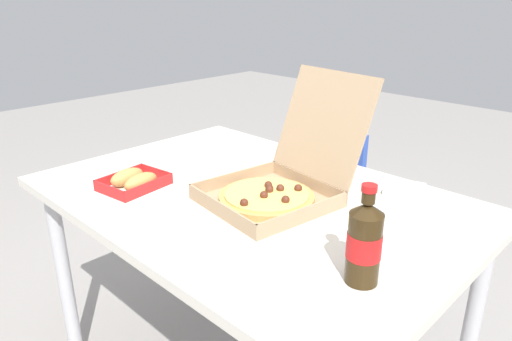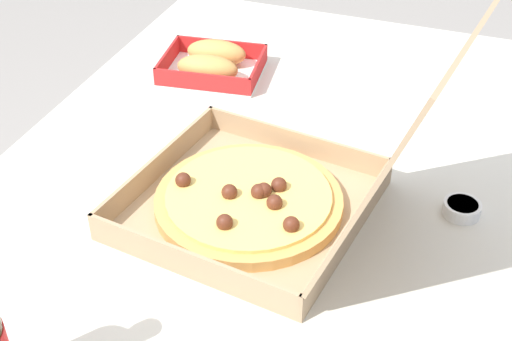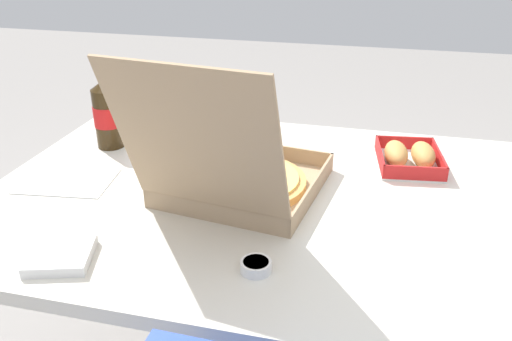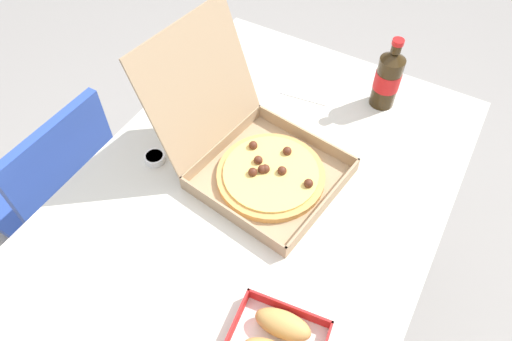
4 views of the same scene
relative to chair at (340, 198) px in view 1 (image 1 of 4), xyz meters
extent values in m
cube|color=silver|center=(0.12, -0.68, 0.26)|extent=(1.31, 0.89, 0.03)
cylinder|color=#B7B7BC|center=(-0.46, -1.06, -0.12)|extent=(0.05, 0.05, 0.72)
cylinder|color=#B7B7BC|center=(-0.46, -0.31, -0.12)|extent=(0.05, 0.05, 0.72)
cylinder|color=#B7B7BC|center=(0.71, -0.31, -0.12)|extent=(0.05, 0.05, 0.72)
cube|color=#2D4CAD|center=(0.00, 0.06, -0.05)|extent=(0.41, 0.41, 0.04)
cube|color=#2D4CAD|center=(0.00, -0.12, 0.16)|extent=(0.36, 0.04, 0.38)
cylinder|color=#B2B2B7|center=(0.18, 0.23, -0.26)|extent=(0.03, 0.03, 0.43)
cylinder|color=#B2B2B7|center=(-0.16, 0.24, -0.26)|extent=(0.03, 0.03, 0.43)
cylinder|color=#B2B2B7|center=(0.17, -0.11, -0.26)|extent=(0.03, 0.03, 0.43)
cylinder|color=#B2B2B7|center=(-0.17, -0.10, -0.26)|extent=(0.03, 0.03, 0.43)
cube|color=tan|center=(0.20, -0.69, 0.28)|extent=(0.37, 0.37, 0.01)
cube|color=tan|center=(0.17, -0.85, 0.30)|extent=(0.33, 0.05, 0.04)
cube|color=tan|center=(0.04, -0.67, 0.30)|extent=(0.05, 0.33, 0.04)
cube|color=tan|center=(0.36, -0.72, 0.30)|extent=(0.05, 0.33, 0.04)
cube|color=tan|center=(0.22, -0.53, 0.30)|extent=(0.33, 0.05, 0.04)
cube|color=tan|center=(0.23, -0.47, 0.48)|extent=(0.34, 0.16, 0.31)
cylinder|color=tan|center=(0.20, -0.69, 0.29)|extent=(0.28, 0.28, 0.02)
cylinder|color=#EAC666|center=(0.20, -0.69, 0.30)|extent=(0.25, 0.25, 0.01)
sphere|color=#562819|center=(0.25, -0.61, 0.31)|extent=(0.02, 0.02, 0.02)
sphere|color=#562819|center=(0.17, -0.65, 0.31)|extent=(0.02, 0.02, 0.02)
sphere|color=#562819|center=(0.28, -0.70, 0.31)|extent=(0.02, 0.02, 0.02)
sphere|color=#562819|center=(0.21, -0.72, 0.31)|extent=(0.02, 0.02, 0.02)
sphere|color=#562819|center=(0.19, -0.67, 0.31)|extent=(0.02, 0.02, 0.02)
sphere|color=#562819|center=(0.21, -0.65, 0.31)|extent=(0.02, 0.02, 0.02)
sphere|color=#562819|center=(0.19, -0.68, 0.31)|extent=(0.02, 0.02, 0.02)
sphere|color=#562819|center=(0.21, -0.79, 0.31)|extent=(0.02, 0.02, 0.02)
cube|color=white|center=(-0.17, -0.91, 0.28)|extent=(0.17, 0.21, 0.00)
cube|color=red|center=(-0.16, -1.00, 0.30)|extent=(0.15, 0.02, 0.03)
cube|color=red|center=(-0.18, -0.82, 0.30)|extent=(0.15, 0.02, 0.03)
cube|color=red|center=(-0.24, -0.92, 0.30)|extent=(0.03, 0.19, 0.03)
cube|color=red|center=(-0.10, -0.90, 0.30)|extent=(0.03, 0.19, 0.03)
ellipsoid|color=tan|center=(-0.20, -0.91, 0.31)|extent=(0.07, 0.13, 0.05)
ellipsoid|color=tan|center=(-0.14, -0.90, 0.31)|extent=(0.07, 0.13, 0.05)
cylinder|color=#33230F|center=(0.61, -0.84, 0.36)|extent=(0.07, 0.07, 0.16)
cone|color=#33230F|center=(0.61, -0.84, 0.45)|extent=(0.07, 0.07, 0.02)
cylinder|color=#33230F|center=(0.61, -0.84, 0.47)|extent=(0.03, 0.03, 0.02)
cylinder|color=red|center=(0.61, -0.84, 0.49)|extent=(0.03, 0.03, 0.01)
cylinder|color=red|center=(0.61, -0.84, 0.36)|extent=(0.07, 0.07, 0.06)
cube|color=white|center=(0.61, -0.62, 0.28)|extent=(0.23, 0.17, 0.00)
cube|color=white|center=(0.45, -0.34, 0.29)|extent=(0.14, 0.14, 0.02)
cylinder|color=white|center=(0.10, -0.39, 0.29)|extent=(0.06, 0.06, 0.02)
cylinder|color=#DBBC66|center=(0.10, -0.39, 0.29)|extent=(0.05, 0.05, 0.01)
camera|label=1|loc=(1.05, -1.61, 0.86)|focal=32.88mm
camera|label=2|loc=(0.96, -0.40, 0.95)|focal=49.54mm
camera|label=3|loc=(-0.08, 0.34, 0.84)|focal=36.62mm
camera|label=4|loc=(-0.46, -1.02, 1.24)|focal=32.51mm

